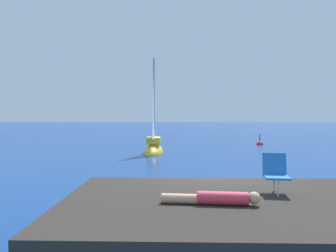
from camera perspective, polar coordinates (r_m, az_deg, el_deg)
ground_plane at (r=9.78m, az=7.70°, el=-13.01°), size 160.00×160.00×0.00m
shore_ledge at (r=6.68m, az=12.91°, el=-16.21°), size 7.02×4.38×0.93m
boulder_seaward at (r=8.50m, az=-1.66°, el=-15.35°), size 1.13×1.34×1.00m
boulder_inland at (r=9.32m, az=-10.54°, el=-13.80°), size 1.09×1.01×0.62m
sailboat_near at (r=21.20m, az=-2.49°, el=-3.68°), size 1.27×3.65×6.73m
person_sunbather at (r=6.10m, az=8.17°, el=-12.26°), size 1.76×0.40×0.25m
beach_chair at (r=7.19m, az=18.06°, el=-7.46°), size 0.56×0.66×0.80m
marker_buoy at (r=27.53m, az=15.57°, el=-3.13°), size 0.56×0.56×1.13m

